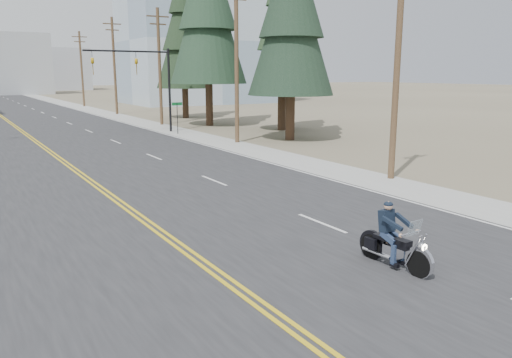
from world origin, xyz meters
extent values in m
plane|color=#776D56|center=(0.00, 0.00, 0.00)|extent=(400.00, 400.00, 0.00)
cube|color=#A5A5A0|center=(11.50, 70.00, 0.01)|extent=(3.00, 200.00, 0.01)
cylinder|color=black|center=(11.00, 32.00, 3.50)|extent=(0.20, 0.20, 7.00)
cylinder|color=black|center=(7.50, 32.00, 6.70)|extent=(7.00, 0.14, 0.14)
imported|color=#BF8C0C|center=(8.20, 32.00, 6.05)|extent=(0.21, 0.26, 1.30)
imported|color=#BF8C0C|center=(4.70, 32.00, 6.05)|extent=(0.21, 0.26, 1.30)
cylinder|color=black|center=(10.80, 30.00, 1.30)|extent=(0.06, 0.06, 2.60)
cube|color=#0C5926|center=(10.80, 30.00, 2.50)|extent=(0.90, 0.03, 0.25)
cylinder|color=brown|center=(12.50, 8.00, 5.50)|extent=(0.30, 0.30, 11.00)
cylinder|color=brown|center=(12.50, 23.00, 5.75)|extent=(0.30, 0.30, 11.50)
cylinder|color=brown|center=(12.50, 38.00, 5.50)|extent=(0.30, 0.30, 11.00)
cube|color=brown|center=(12.50, 38.00, 10.20)|extent=(2.20, 0.12, 0.12)
cube|color=brown|center=(12.50, 38.00, 9.50)|extent=(1.60, 0.12, 0.12)
cylinder|color=brown|center=(12.50, 53.00, 5.75)|extent=(0.30, 0.30, 11.50)
cube|color=brown|center=(12.50, 53.00, 10.70)|extent=(2.20, 0.12, 0.12)
cube|color=brown|center=(12.50, 53.00, 10.00)|extent=(1.60, 0.12, 0.12)
cylinder|color=brown|center=(12.50, 70.00, 5.50)|extent=(0.30, 0.30, 11.00)
cube|color=brown|center=(12.50, 70.00, 10.20)|extent=(2.20, 0.12, 0.12)
cube|color=brown|center=(12.50, 70.00, 9.50)|extent=(1.60, 0.12, 0.12)
cube|color=#9EB5CC|center=(32.00, 70.00, 10.00)|extent=(24.00, 16.00, 20.00)
cube|color=#ADB2B7|center=(8.00, 125.00, 7.00)|extent=(18.00, 14.00, 14.00)
cube|color=#B7BCC6|center=(40.00, 110.00, 9.00)|extent=(16.00, 12.00, 18.00)
cube|color=#B7BCC6|center=(25.00, 150.00, 6.00)|extent=(14.00, 14.00, 12.00)
cylinder|color=#382619|center=(16.67, 22.22, 1.69)|extent=(0.66, 0.66, 3.38)
cone|color=black|center=(16.67, 22.22, 8.44)|extent=(6.38, 6.38, 10.13)
cylinder|color=#382619|center=(19.95, 28.11, 1.56)|extent=(0.68, 0.68, 3.12)
cone|color=#1C341A|center=(19.95, 28.11, 7.79)|extent=(5.84, 5.84, 9.35)
cone|color=#1C341A|center=(19.95, 28.11, 10.44)|extent=(4.38, 4.38, 7.01)
cylinder|color=#382619|center=(16.21, 34.94, 2.00)|extent=(0.70, 0.70, 4.01)
cone|color=#19321E|center=(16.21, 34.94, 10.02)|extent=(7.22, 7.22, 12.03)
cylinder|color=#382619|center=(17.66, 43.89, 1.67)|extent=(0.78, 0.78, 3.33)
cone|color=black|center=(17.66, 43.89, 8.34)|extent=(6.22, 6.22, 10.00)
cone|color=black|center=(17.66, 43.89, 11.17)|extent=(4.67, 4.67, 7.50)
camera|label=1|loc=(-5.39, -8.59, 5.01)|focal=35.00mm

